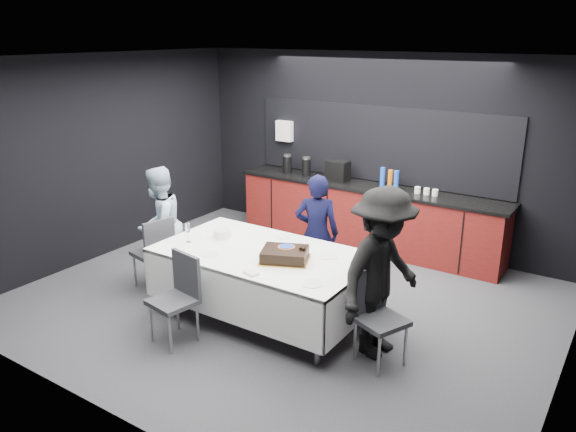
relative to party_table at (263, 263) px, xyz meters
The scene contains 18 objects.
ground 0.76m from the party_table, 90.00° to the left, with size 6.00×6.00×0.00m, color #3D3E42.
room_shell 1.28m from the party_table, 90.00° to the left, with size 6.04×5.04×2.82m.
kitchenette 2.62m from the party_table, 90.35° to the left, with size 4.10×0.64×2.05m.
party_table is the anchor object (origin of this frame).
cake_assembly 0.40m from the party_table, 11.68° to the right, with size 0.63×0.58×0.16m.
plate_stack 0.68m from the party_table, behind, with size 0.20×0.20×0.10m, color white.
loose_plate_near 0.59m from the party_table, 137.93° to the right, with size 0.20×0.20×0.01m, color white.
loose_plate_right_a 0.73m from the party_table, 21.72° to the left, with size 0.20×0.20×0.01m, color white.
loose_plate_right_b 0.98m from the party_table, 25.09° to the right, with size 0.21×0.21×0.01m, color white.
loose_plate_far 0.52m from the party_table, 97.82° to the left, with size 0.19×0.19×0.01m, color white.
fork_pile 0.62m from the party_table, 65.13° to the right, with size 0.16×0.10×0.02m, color white.
champagne_flute 0.95m from the party_table, 165.08° to the right, with size 0.06×0.06×0.22m.
chair_left 1.53m from the party_table, behind, with size 0.50×0.50×0.92m.
chair_right 1.42m from the party_table, ahead, with size 0.55×0.55×0.92m.
chair_near 0.98m from the party_table, 116.39° to the right, with size 0.48×0.48×0.92m.
person_center 0.94m from the party_table, 81.77° to the left, with size 0.54×0.35×1.47m, color black.
person_left 1.68m from the party_table, behind, with size 0.72×0.56×1.48m, color #A8C2D3.
person_right 1.41m from the party_table, ahead, with size 1.11×0.64×1.71m, color black.
Camera 1 is at (3.36, -4.99, 3.06)m, focal length 35.00 mm.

